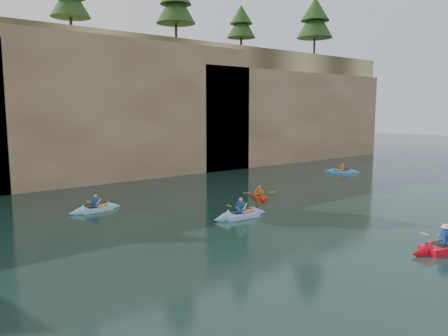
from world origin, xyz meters
TOP-DOWN VIEW (x-y plane):
  - ground at (0.00, 0.00)m, footprint 160.00×160.00m
  - cliff at (0.00, 30.00)m, footprint 70.00×16.00m
  - cliff_slab_center at (2.00, 22.60)m, footprint 24.00×2.40m
  - cliff_slab_east at (22.00, 22.60)m, footprint 26.00×2.40m
  - sea_cave_center at (-4.00, 21.95)m, footprint 3.50×1.00m
  - sea_cave_east at (10.00, 21.95)m, footprint 5.00×1.00m
  - main_kayaker at (3.74, -1.89)m, footprint 3.67×2.37m
  - kayaker_ltblue_near at (0.89, 7.29)m, footprint 3.38×2.56m
  - kayaker_red_far at (5.06, 10.33)m, footprint 1.96×2.78m
  - kayaker_ltblue_mid at (-4.46, 13.42)m, footprint 3.10×2.31m
  - kayaker_blue_east at (18.41, 13.88)m, footprint 2.38×2.95m

SIDE VIEW (x-z plane):
  - ground at x=0.00m, z-range 0.00..0.00m
  - kayaker_red_far at x=5.06m, z-range -0.39..0.65m
  - kayaker_blue_east at x=18.41m, z-range -0.42..0.69m
  - kayaker_ltblue_mid at x=-4.46m, z-range -0.44..0.73m
  - kayaker_ltblue_near at x=0.89m, z-range -0.50..0.82m
  - main_kayaker at x=3.74m, z-range -0.49..0.84m
  - sea_cave_center at x=-4.00m, z-range 0.00..3.20m
  - sea_cave_east at x=10.00m, z-range 0.00..4.50m
  - cliff_slab_east at x=22.00m, z-range 0.00..9.84m
  - cliff_slab_center at x=2.00m, z-range 0.00..11.40m
  - cliff at x=0.00m, z-range 0.00..12.00m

